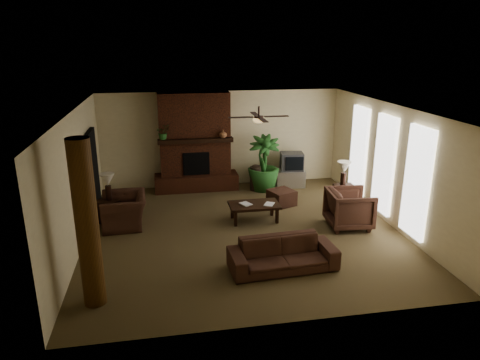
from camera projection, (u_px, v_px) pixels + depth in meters
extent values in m
plane|color=brown|center=(243.00, 231.00, 10.05)|extent=(7.00, 7.00, 0.00)
plane|color=silver|center=(243.00, 109.00, 9.20)|extent=(7.00, 7.00, 0.00)
plane|color=beige|center=(221.00, 139.00, 12.91)|extent=(7.00, 0.00, 7.00)
plane|color=beige|center=(288.00, 241.00, 6.34)|extent=(7.00, 0.00, 7.00)
plane|color=beige|center=(77.00, 181.00, 9.03)|extent=(0.00, 7.00, 7.00)
plane|color=beige|center=(390.00, 165.00, 10.21)|extent=(0.00, 7.00, 7.00)
cube|color=#572817|center=(195.00, 142.00, 12.54)|extent=(2.00, 0.50, 2.80)
cube|color=#572817|center=(197.00, 182.00, 12.80)|extent=(2.40, 0.70, 0.45)
cube|color=black|center=(196.00, 164.00, 12.47)|extent=(0.75, 0.04, 0.65)
cube|color=black|center=(196.00, 140.00, 12.24)|extent=(2.10, 0.28, 0.12)
cube|color=white|center=(359.00, 151.00, 11.72)|extent=(0.08, 0.85, 2.35)
cube|color=white|center=(384.00, 165.00, 10.41)|extent=(0.08, 0.85, 2.35)
cube|color=white|center=(417.00, 183.00, 9.10)|extent=(0.08, 0.85, 2.35)
cylinder|color=brown|center=(87.00, 225.00, 6.88)|extent=(0.36, 0.36, 2.80)
cube|color=black|center=(94.00, 172.00, 10.84)|extent=(0.10, 1.00, 2.10)
cylinder|color=black|center=(259.00, 112.00, 9.58)|extent=(0.04, 0.04, 0.24)
cylinder|color=black|center=(259.00, 117.00, 9.62)|extent=(0.20, 0.20, 0.06)
ellipsoid|color=#F2BF72|center=(259.00, 120.00, 9.64)|extent=(0.26, 0.26, 0.14)
cube|color=black|center=(276.00, 116.00, 9.68)|extent=(0.55, 0.12, 0.01)
cube|color=black|center=(241.00, 117.00, 9.55)|extent=(0.55, 0.12, 0.01)
cube|color=black|center=(255.00, 114.00, 9.99)|extent=(0.12, 0.55, 0.01)
cube|color=black|center=(263.00, 120.00, 9.24)|extent=(0.12, 0.55, 0.01)
imported|color=#462A1E|center=(283.00, 249.00, 8.28)|extent=(2.07, 0.72, 0.80)
imported|color=#462A1E|center=(124.00, 205.00, 10.20)|extent=(0.81, 1.19, 1.00)
imported|color=#462A1E|center=(350.00, 207.00, 10.13)|extent=(0.97, 1.03, 0.99)
cube|color=black|center=(254.00, 205.00, 10.51)|extent=(1.20, 0.70, 0.06)
cube|color=black|center=(236.00, 219.00, 10.25)|extent=(0.07, 0.07, 0.37)
cube|color=black|center=(277.00, 216.00, 10.42)|extent=(0.07, 0.07, 0.37)
cube|color=black|center=(232.00, 211.00, 10.72)|extent=(0.07, 0.07, 0.37)
cube|color=black|center=(272.00, 208.00, 10.89)|extent=(0.07, 0.07, 0.37)
cube|color=#462A1E|center=(282.00, 197.00, 11.60)|extent=(0.77, 0.77, 0.40)
cube|color=silver|center=(290.00, 178.00, 13.06)|extent=(0.88, 0.56, 0.50)
cube|color=#3D3D40|center=(292.00, 161.00, 12.94)|extent=(0.71, 0.58, 0.52)
cube|color=black|center=(294.00, 164.00, 12.69)|extent=(0.52, 0.10, 0.40)
cylinder|color=#32241C|center=(256.00, 178.00, 12.71)|extent=(0.34, 0.34, 0.70)
sphere|color=#32241C|center=(256.00, 170.00, 12.63)|extent=(0.34, 0.34, 0.34)
imported|color=#295B24|center=(263.00, 175.00, 12.68)|extent=(1.11, 1.71, 0.90)
cube|color=black|center=(110.00, 210.00, 10.52)|extent=(0.66, 0.66, 0.55)
cylinder|color=black|center=(109.00, 193.00, 10.37)|extent=(0.17, 0.17, 0.35)
cone|color=beige|center=(107.00, 180.00, 10.27)|extent=(0.43, 0.43, 0.30)
cube|color=black|center=(344.00, 196.00, 11.51)|extent=(0.50, 0.50, 0.55)
cylinder|color=black|center=(343.00, 179.00, 11.39)|extent=(0.16, 0.16, 0.35)
cone|color=beige|center=(344.00, 167.00, 11.29)|extent=(0.40, 0.40, 0.30)
imported|color=#295B24|center=(163.00, 133.00, 12.06)|extent=(0.44, 0.48, 0.33)
imported|color=#99603D|center=(223.00, 134.00, 12.27)|extent=(0.24, 0.25, 0.22)
imported|color=#999999|center=(242.00, 200.00, 10.35)|extent=(0.21, 0.12, 0.29)
imported|color=#999999|center=(265.00, 198.00, 10.44)|extent=(0.20, 0.12, 0.29)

